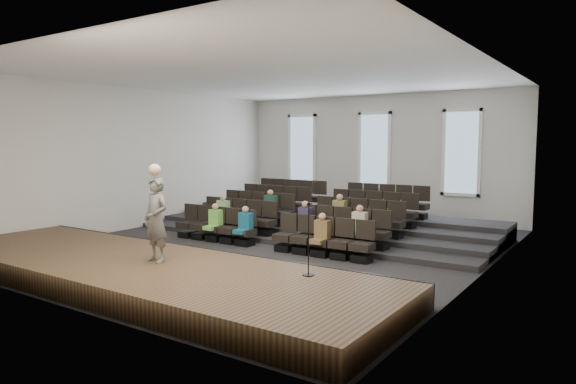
% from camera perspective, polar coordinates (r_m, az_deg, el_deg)
% --- Properties ---
extents(ground, '(14.00, 14.00, 0.00)m').
position_cam_1_polar(ground, '(15.54, -1.31, -5.90)').
color(ground, black).
rests_on(ground, ground).
extents(ceiling, '(12.00, 14.00, 0.02)m').
position_cam_1_polar(ceiling, '(15.35, -1.36, 12.76)').
color(ceiling, white).
rests_on(ceiling, ground).
extents(wall_back, '(12.00, 0.04, 5.00)m').
position_cam_1_polar(wall_back, '(21.35, 9.64, 3.91)').
color(wall_back, silver).
rests_on(wall_back, ground).
extents(wall_front, '(12.00, 0.04, 5.00)m').
position_cam_1_polar(wall_front, '(10.34, -24.43, 1.82)').
color(wall_front, silver).
rests_on(wall_front, ground).
extents(wall_left, '(0.04, 14.00, 5.00)m').
position_cam_1_polar(wall_left, '(19.35, -16.08, 3.61)').
color(wall_left, silver).
rests_on(wall_left, ground).
extents(wall_right, '(0.04, 14.00, 5.00)m').
position_cam_1_polar(wall_right, '(12.75, 21.36, 2.55)').
color(wall_right, silver).
rests_on(wall_right, ground).
extents(stage, '(11.80, 3.60, 0.50)m').
position_cam_1_polar(stage, '(11.80, -15.94, -8.56)').
color(stage, '#4D3921').
rests_on(stage, ground).
extents(stage_lip, '(11.80, 0.06, 0.52)m').
position_cam_1_polar(stage_lip, '(12.97, -9.91, -7.15)').
color(stage_lip, black).
rests_on(stage_lip, ground).
extents(risers, '(11.80, 4.80, 0.60)m').
position_cam_1_polar(risers, '(18.14, 4.49, -3.62)').
color(risers, black).
rests_on(risers, ground).
extents(seating_rows, '(6.80, 4.70, 1.67)m').
position_cam_1_polar(seating_rows, '(16.68, 1.74, -2.73)').
color(seating_rows, black).
rests_on(seating_rows, ground).
extents(windows, '(8.44, 0.10, 3.24)m').
position_cam_1_polar(windows, '(21.29, 9.57, 4.44)').
color(windows, white).
rests_on(windows, wall_back).
extents(audience, '(5.45, 2.64, 1.10)m').
position_cam_1_polar(audience, '(15.66, -0.64, -2.79)').
color(audience, '#77CF52').
rests_on(audience, seating_rows).
extents(speaker, '(0.71, 0.50, 1.84)m').
position_cam_1_polar(speaker, '(11.44, -14.45, -2.99)').
color(speaker, '#555350').
rests_on(speaker, stage).
extents(mic_stand, '(0.24, 0.24, 1.44)m').
position_cam_1_polar(mic_stand, '(10.03, 2.29, -6.88)').
color(mic_stand, black).
rests_on(mic_stand, stage).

